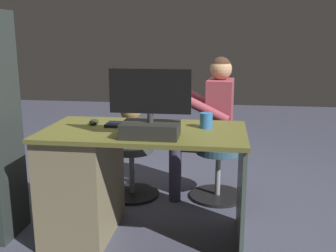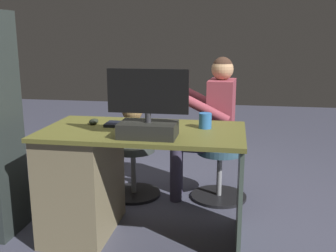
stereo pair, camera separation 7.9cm
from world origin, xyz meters
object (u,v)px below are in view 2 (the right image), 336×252
computer_mouse (94,121)px  tv_remote (126,127)px  monitor (148,117)px  person (211,119)px  keyboard (136,125)px  cup (205,121)px  desk (95,177)px  teddy_bear (133,124)px  office_chair_teddy (133,166)px  visitor_chair (219,169)px

computer_mouse → tv_remote: 0.28m
monitor → person: bearing=-109.4°
keyboard → cup: size_ratio=4.15×
desk → cup: cup is taller
computer_mouse → person: 1.00m
computer_mouse → teddy_bear: bearing=-101.5°
desk → office_chair_teddy: (-0.09, -0.68, -0.15)m
teddy_bear → person: person is taller
desk → teddy_bear: (-0.09, -0.69, 0.22)m
keyboard → teddy_bear: (0.19, -0.61, -0.14)m
computer_mouse → person: (-0.77, -0.63, -0.08)m
keyboard → person: (-0.46, -0.65, -0.08)m
computer_mouse → person: bearing=-140.5°
keyboard → cup: cup is taller
desk → office_chair_teddy: desk is taller
office_chair_teddy → teddy_bear: (-0.00, -0.01, 0.37)m
desk → monitor: bearing=156.2°
cup → person: 0.64m
cup → visitor_chair: cup is taller
monitor → computer_mouse: monitor is taller
office_chair_teddy → visitor_chair: bearing=-175.4°
cup → teddy_bear: cup is taller
monitor → computer_mouse: 0.54m
office_chair_teddy → teddy_bear: bearing=-90.0°
cup → tv_remote: (0.51, 0.10, -0.04)m
desk → computer_mouse: bearing=-71.9°
teddy_bear → monitor: bearing=110.4°
monitor → teddy_bear: monitor is taller
monitor → visitor_chair: monitor is taller
keyboard → cup: 0.46m
visitor_chair → teddy_bear: bearing=3.5°
tv_remote → person: 0.89m
desk → visitor_chair: (-0.82, -0.74, -0.14)m
monitor → person: (-0.32, -0.91, -0.19)m
keyboard → tv_remote: (0.05, 0.08, -0.00)m
office_chair_teddy → teddy_bear: size_ratio=1.18×
cup → office_chair_teddy: 1.03m
office_chair_teddy → computer_mouse: bearing=78.2°
monitor → desk: bearing=-23.8°
cup → teddy_bear: 0.89m
desk → person: size_ratio=1.11×
keyboard → teddy_bear: size_ratio=1.08×
monitor → keyboard: 0.32m
visitor_chair → desk: bearing=42.0°
cup → tv_remote: bearing=11.2°
computer_mouse → desk: bearing=108.1°
desk → keyboard: bearing=-164.1°
computer_mouse → visitor_chair: computer_mouse is taller
desk → tv_remote: tv_remote is taller
teddy_bear → visitor_chair: size_ratio=0.83×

